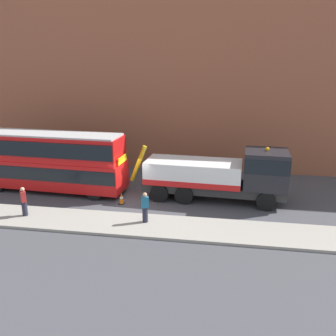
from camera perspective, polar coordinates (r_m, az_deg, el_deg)
The scene contains 8 objects.
ground_plane at distance 23.64m, azimuth -5.62°, elevation -4.72°, with size 120.00×120.00×0.00m, color #424247.
near_kerb at distance 19.91m, azimuth -8.72°, elevation -8.80°, with size 60.00×2.80×0.15m, color gray.
building_facade at distance 29.36m, azimuth -2.24°, elevation 15.58°, with size 60.00×1.50×16.00m.
recovery_tow_truck at distance 22.73m, azimuth 8.55°, elevation -0.99°, with size 10.21×3.16×3.67m.
double_decker_bus at distance 25.61m, azimuth -19.05°, elevation 1.36°, with size 11.15×3.19×4.06m.
pedestrian_onlooker at distance 21.73m, azimuth -22.24°, elevation -5.07°, with size 0.46×0.47×1.71m.
pedestrian_bystander at distance 19.37m, azimuth -3.73°, elevation -6.42°, with size 0.47×0.39×1.71m.
traffic_cone_near_bus at distance 22.55m, azimuth -7.51°, elevation -4.92°, with size 0.36×0.36×0.72m.
Camera 1 is at (5.80, -21.28, 8.49)m, focal length 37.78 mm.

